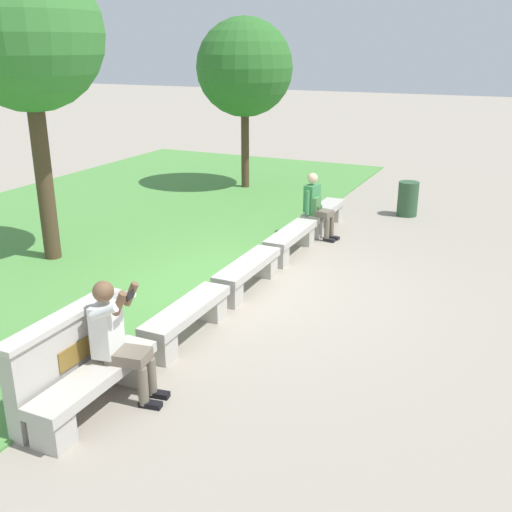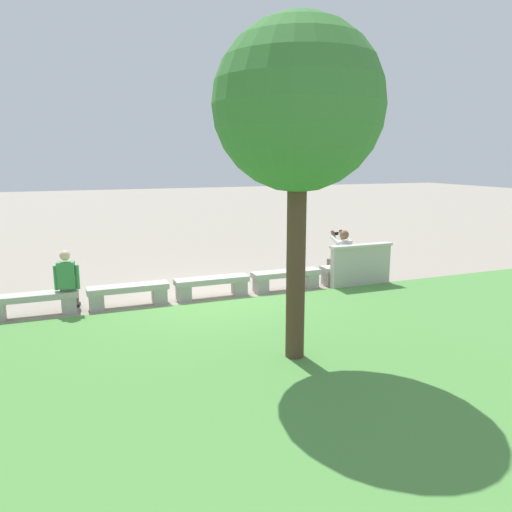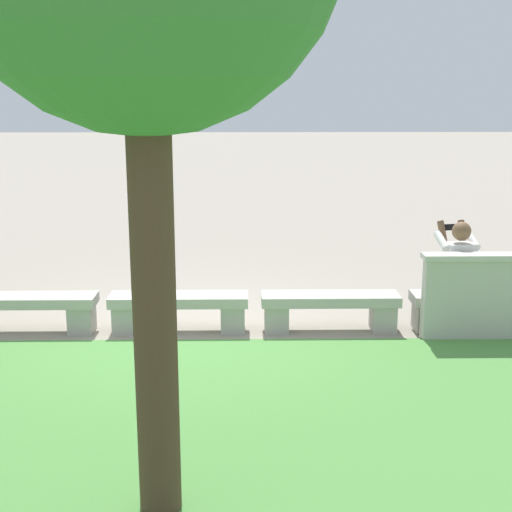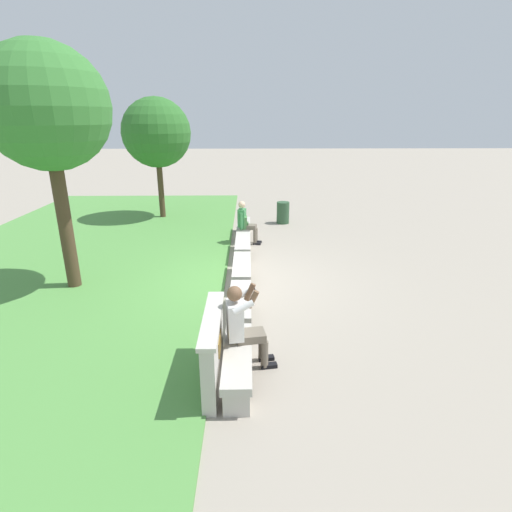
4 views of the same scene
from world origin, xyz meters
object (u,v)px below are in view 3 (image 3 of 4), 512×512
object	(u,v)px
bench_near	(330,307)
person_photographer	(454,268)
bench_mid	(179,308)
bench_far	(27,308)
bench_main	(480,306)

from	to	relation	value
bench_near	person_photographer	size ratio (longest dim) A/B	1.24
bench_near	bench_mid	size ratio (longest dim) A/B	1.00
bench_near	person_photographer	bearing A→B (deg)	-177.04
bench_near	bench_far	bearing A→B (deg)	0.00
bench_main	bench_near	xyz separation A→B (m)	(1.79, 0.00, 0.00)
person_photographer	bench_main	bearing A→B (deg)	166.21
bench_main	bench_mid	xyz separation A→B (m)	(3.58, 0.00, 0.00)
bench_near	bench_mid	world-z (taller)	same
person_photographer	bench_near	bearing A→B (deg)	2.96
bench_main	bench_far	distance (m)	5.37
bench_main	bench_far	size ratio (longest dim) A/B	1.00
bench_mid	bench_far	distance (m)	1.79
bench_near	bench_far	size ratio (longest dim) A/B	1.00
bench_far	bench_mid	bearing A→B (deg)	180.00
bench_main	person_photographer	distance (m)	0.55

